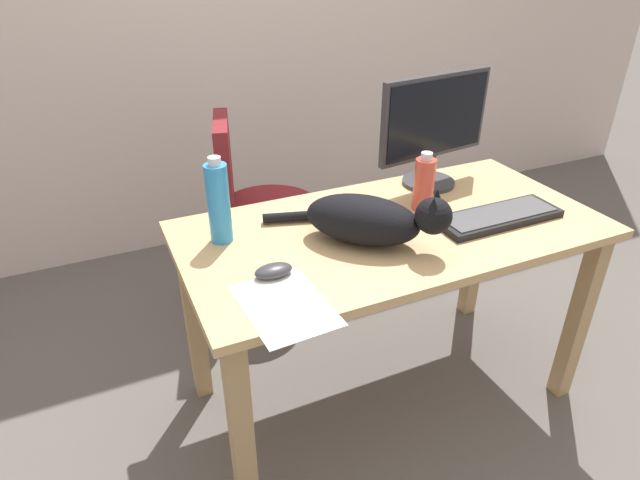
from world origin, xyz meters
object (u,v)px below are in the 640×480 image
object	(u,v)px
computer_mouse	(274,271)
water_bottle	(219,203)
office_chair	(260,228)
monitor	(434,127)
spray_bottle	(424,183)
cat	(370,219)
keyboard	(498,217)

from	to	relation	value
computer_mouse	water_bottle	distance (m)	0.29
office_chair	computer_mouse	xyz separation A→B (m)	(-0.25, -0.91, 0.37)
monitor	computer_mouse	world-z (taller)	monitor
computer_mouse	spray_bottle	xyz separation A→B (m)	(0.62, 0.19, 0.08)
office_chair	computer_mouse	bearing A→B (deg)	-105.39
computer_mouse	water_bottle	xyz separation A→B (m)	(-0.08, 0.26, 0.11)
cat	spray_bottle	bearing A→B (deg)	24.85
water_bottle	keyboard	bearing A→B (deg)	-15.94
keyboard	spray_bottle	bearing A→B (deg)	135.15
office_chair	spray_bottle	size ratio (longest dim) A/B	4.44
monitor	cat	distance (m)	0.54
monitor	spray_bottle	world-z (taller)	monitor
monitor	cat	world-z (taller)	monitor
monitor	cat	bearing A→B (deg)	-144.97
office_chair	spray_bottle	world-z (taller)	spray_bottle
water_bottle	monitor	bearing A→B (deg)	6.67
cat	monitor	bearing A→B (deg)	35.03
office_chair	monitor	world-z (taller)	monitor
office_chair	water_bottle	bearing A→B (deg)	-116.74
computer_mouse	spray_bottle	size ratio (longest dim) A/B	0.53
office_chair	monitor	xyz separation A→B (m)	(0.52, -0.55, 0.58)
monitor	water_bottle	world-z (taller)	monitor
monitor	keyboard	world-z (taller)	monitor
monitor	spray_bottle	size ratio (longest dim) A/B	2.32
water_bottle	spray_bottle	xyz separation A→B (m)	(0.70, -0.07, -0.04)
cat	water_bottle	distance (m)	0.46
keyboard	cat	xyz separation A→B (m)	(-0.47, 0.05, 0.07)
monitor	computer_mouse	distance (m)	0.87
monitor	keyboard	bearing A→B (deg)	-83.67
office_chair	cat	bearing A→B (deg)	-84.12
keyboard	water_bottle	bearing A→B (deg)	164.06
spray_bottle	keyboard	bearing A→B (deg)	-44.85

